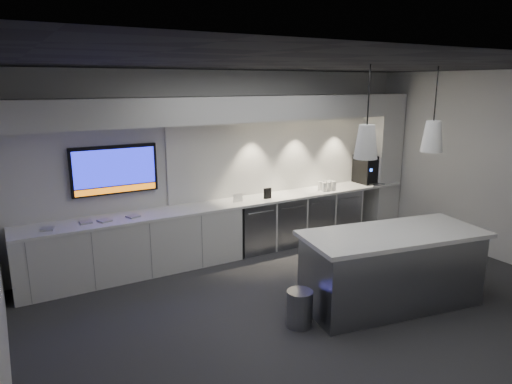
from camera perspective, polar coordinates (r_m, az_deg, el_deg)
floor at (r=6.13m, az=7.67°, el=-13.85°), size 7.00×7.00×0.00m
ceiling at (r=5.45m, az=8.68°, el=15.44°), size 7.00×7.00×0.00m
wall_back at (r=7.68m, az=-3.37°, el=3.71°), size 7.00×0.00×7.00m
wall_right at (r=8.20m, az=27.87°, el=2.79°), size 0.00×7.00×7.00m
back_counter at (r=7.53m, az=-2.20°, el=-1.30°), size 6.80×0.65×0.04m
left_base_cabinets at (r=7.06m, az=-14.92°, el=-6.60°), size 3.30×0.63×0.86m
fridge_unit_a at (r=7.77m, az=-0.54°, el=-4.31°), size 0.60×0.61×0.85m
fridge_unit_b at (r=8.09m, az=3.37°, el=-3.63°), size 0.60×0.61×0.85m
fridge_unit_c at (r=8.43m, az=6.96°, el=-2.98°), size 0.60×0.61×0.85m
fridge_unit_d at (r=8.81m, az=10.25°, el=-2.38°), size 0.60×0.61×0.85m
backsplash at (r=8.26m, az=4.18°, el=4.73°), size 4.60×0.03×1.30m
soffit at (r=7.32m, az=-2.40°, el=10.33°), size 6.90×0.60×0.40m
column at (r=9.35m, az=15.37°, el=3.76°), size 0.55×0.55×2.60m
wall_tv at (r=7.00m, az=-17.25°, el=2.66°), size 1.25×0.07×0.72m
island at (r=6.14m, az=16.56°, el=-9.14°), size 2.46×1.38×0.98m
bin at (r=5.56m, az=5.46°, el=-14.27°), size 0.38×0.38×0.44m
coffee_machine at (r=9.13m, az=13.77°, el=2.95°), size 0.40×0.57×0.72m
sign_black at (r=7.67m, az=1.45°, el=-0.17°), size 0.14×0.03×0.18m
sign_white at (r=7.46m, az=-2.28°, el=-0.72°), size 0.18×0.04×0.14m
cup_cluster at (r=8.36m, az=8.88°, el=0.76°), size 0.30×0.19×0.16m
tray_a at (r=6.68m, az=-24.63°, el=-4.21°), size 0.20×0.20×0.02m
tray_b at (r=6.79m, az=-20.51°, el=-3.55°), size 0.16×0.16×0.02m
tray_c at (r=6.77m, az=-18.40°, el=-3.41°), size 0.20×0.20×0.02m
tray_d at (r=6.87m, az=-15.13°, el=-2.95°), size 0.20×0.20×0.02m
pendant_left at (r=5.34m, az=13.61°, el=6.15°), size 0.27×0.27×1.09m
pendant_right at (r=6.15m, az=21.19°, el=6.54°), size 0.27×0.27×1.09m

